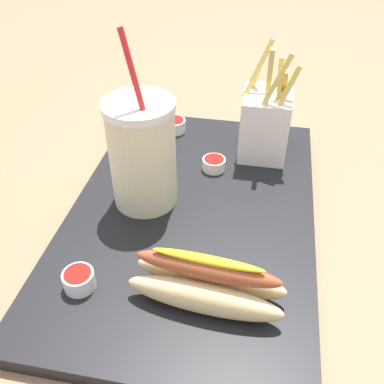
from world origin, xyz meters
name	(u,v)px	position (x,y,z in m)	size (l,w,h in m)	color
ground_plane	(192,226)	(0.00, 0.00, -0.01)	(2.40, 2.40, 0.02)	#8C6B4C
food_tray	(192,215)	(0.00, 0.00, 0.01)	(0.50, 0.32, 0.02)	black
soda_cup	(142,154)	(-0.01, -0.07, 0.09)	(0.09, 0.09, 0.24)	beige
fries_basket	(265,123)	(-0.16, 0.08, 0.07)	(0.08, 0.08, 0.18)	white
hot_dog_1	(207,283)	(0.14, 0.04, 0.05)	(0.07, 0.17, 0.07)	#E5C689
ketchup_cup_1	(79,279)	(0.15, -0.10, 0.03)	(0.04, 0.04, 0.02)	white
ketchup_cup_2	(174,125)	(-0.20, -0.07, 0.03)	(0.04, 0.04, 0.02)	white
ketchup_cup_3	(214,163)	(-0.10, 0.02, 0.03)	(0.03, 0.03, 0.02)	white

